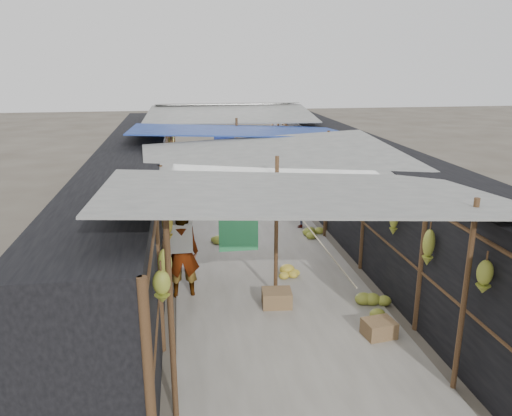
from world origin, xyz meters
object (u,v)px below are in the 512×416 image
black_basin (273,194)px  vendor_seated (300,210)px  shopper_blue (209,176)px  vendor_elderly (182,253)px  crate_near (277,299)px

black_basin → vendor_seated: size_ratio=0.56×
shopper_blue → vendor_seated: (2.16, -2.48, -0.40)m
vendor_elderly → vendor_seated: bearing=-131.6°
crate_near → vendor_elderly: (-1.61, 0.69, 0.69)m
crate_near → black_basin: bearing=85.1°
crate_near → shopper_blue: shopper_blue is taller
crate_near → vendor_seated: (1.41, 4.17, 0.33)m
shopper_blue → vendor_elderly: bearing=-99.4°
crate_near → black_basin: crate_near is taller
crate_near → black_basin: 7.47m
crate_near → shopper_blue: 6.73m
black_basin → shopper_blue: shopper_blue is taller
vendor_elderly → shopper_blue: bearing=-98.9°
vendor_seated → shopper_blue: bearing=-125.5°
vendor_elderly → crate_near: bearing=156.3°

